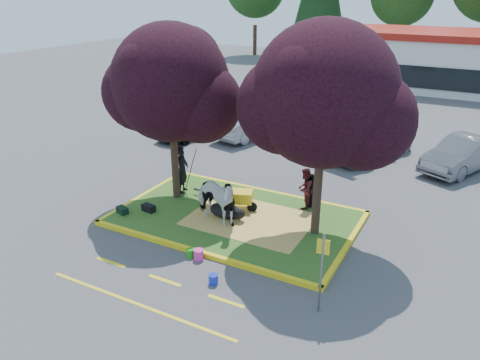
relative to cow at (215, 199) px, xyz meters
The scene contains 31 objects.
ground 1.34m from the cow, 62.74° to the left, with size 90.00×90.00×0.00m, color #424244.
median_island 1.28m from the cow, 62.74° to the left, with size 8.00×5.00×0.15m, color #2C5A1C.
curb_near 2.10m from the cow, 78.09° to the right, with size 8.30×0.16×0.15m, color yellow.
curb_far 3.49m from the cow, 83.39° to the left, with size 8.30×0.16×0.15m, color yellow.
curb_left 3.89m from the cow, 168.53° to the left, with size 0.16×5.30×0.15m, color yellow.
curb_right 4.63m from the cow, ahead, with size 0.16×5.30×0.15m, color yellow.
straw_bedding 1.52m from the cow, 37.23° to the left, with size 4.20×3.00×0.01m, color #E8C05F.
tree_purple_left 4.25m from the cow, 154.73° to the left, with size 5.06×4.20×6.51m.
tree_purple_right 4.92m from the cow, 15.71° to the left, with size 5.30×4.40×6.82m.
fire_lane_stripe_a 3.95m from the cow, 115.07° to the right, with size 1.10×0.12×0.01m, color yellow.
fire_lane_stripe_b 3.62m from the cow, 83.62° to the right, with size 1.10×0.12×0.01m, color yellow.
fire_lane_stripe_c 4.32m from the cow, 55.34° to the right, with size 1.10×0.12×0.01m, color yellow.
fire_lane_long 4.78m from the cow, 85.25° to the right, with size 6.00×0.10×0.01m, color yellow.
retail_building 28.86m from the cow, 85.25° to the left, with size 20.40×8.40×4.40m.
cow is the anchor object (origin of this frame).
calf 0.82m from the cow, 74.57° to the left, with size 1.22×0.69×0.53m, color black.
handler 2.97m from the cow, 145.91° to the left, with size 0.68×0.45×1.87m, color black.
visitor_a 3.42m from the cow, 47.76° to the left, with size 0.74×0.58×1.53m, color #48141A.
visitor_b 3.71m from the cow, 48.23° to the left, with size 0.76×0.32×1.30m, color black.
wheelbarrow 1.42m from the cow, 80.98° to the left, with size 1.83×0.93×0.69m.
gear_bag_dark 2.72m from the cow, behind, with size 0.49×0.27×0.25m, color black.
gear_bag_green 3.53m from the cow, 163.89° to the right, with size 0.44×0.27×0.23m, color black.
sign_post 5.41m from the cow, 29.77° to the right, with size 0.32×0.06×2.27m.
bucket_green 2.27m from the cow, 80.36° to the right, with size 0.25×0.25×0.27m, color #1C9A17.
bucket_pink 2.32m from the cow, 72.68° to the right, with size 0.31×0.31×0.33m, color #F4369E.
bucket_blue 3.49m from the cow, 60.07° to the right, with size 0.27×0.27×0.29m, color #182AC0.
car_black 10.69m from the cow, 128.27° to the left, with size 1.78×4.42×1.51m, color black.
car_silver 10.54m from the cow, 109.95° to the left, with size 1.68×4.81×1.58m, color gray.
car_red 10.13m from the cow, 84.06° to the left, with size 2.05×4.45×1.24m, color #991A0C.
car_white 10.13m from the cow, 72.98° to the left, with size 2.12×5.22×1.51m, color silver.
car_grey 12.06m from the cow, 54.13° to the left, with size 1.61×4.62×1.52m, color #595A60.
Camera 1 is at (7.11, -13.02, 7.79)m, focal length 35.00 mm.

